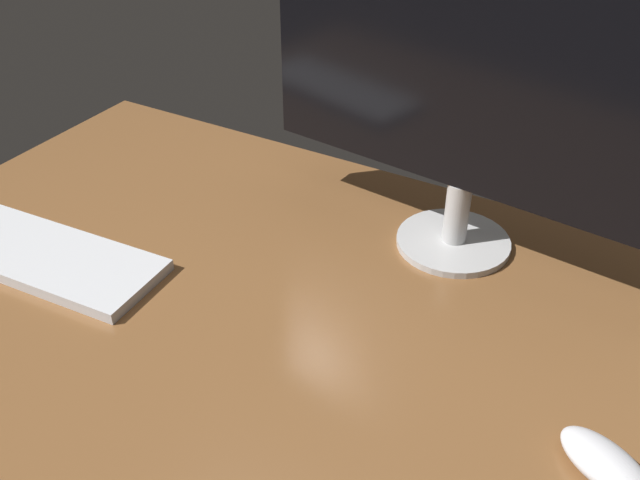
{
  "coord_description": "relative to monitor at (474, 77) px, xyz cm",
  "views": [
    {
      "loc": [
        38.84,
        -62.88,
        66.38
      ],
      "look_at": [
        -2.9,
        9.8,
        8.0
      ],
      "focal_mm": 40.63,
      "sensor_mm": 36.0,
      "label": 1
    }
  ],
  "objects": [
    {
      "name": "desk",
      "position": [
        -11.22,
        -26.41,
        -28.27
      ],
      "size": [
        140.0,
        84.0,
        2.0
      ],
      "primitive_type": "cube",
      "color": "brown",
      "rests_on": "ground"
    },
    {
      "name": "monitor",
      "position": [
        0.0,
        0.0,
        0.0
      ],
      "size": [
        63.34,
        17.43,
        46.75
      ],
      "rotation": [
        0.0,
        0.0,
        -0.11
      ],
      "color": "silver",
      "rests_on": "desk"
    },
    {
      "name": "keyboard",
      "position": [
        -51.6,
        -34.42,
        -26.39
      ],
      "size": [
        38.35,
        16.1,
        1.76
      ],
      "primitive_type": "cube",
      "rotation": [
        0.0,
        0.0,
        0.06
      ],
      "color": "silver",
      "rests_on": "desk"
    },
    {
      "name": "computer_mouse",
      "position": [
        29.29,
        -31.89,
        -25.68
      ],
      "size": [
        12.52,
        10.08,
        3.18
      ],
      "primitive_type": "ellipsoid",
      "rotation": [
        0.0,
        0.0,
        -0.47
      ],
      "color": "silver",
      "rests_on": "desk"
    }
  ]
}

